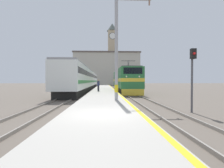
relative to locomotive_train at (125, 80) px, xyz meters
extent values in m
plane|color=#60564C|center=(-3.58, 8.68, -1.97)|extent=(200.00, 200.00, 0.00)
cube|color=#ADA89E|center=(-3.58, 3.68, -1.77)|extent=(3.83, 140.00, 0.41)
cube|color=yellow|center=(-1.82, 3.68, -1.56)|extent=(0.20, 140.00, 0.00)
cube|color=#60564C|center=(0.00, 3.68, -1.96)|extent=(2.84, 140.00, 0.02)
cube|color=gray|center=(-0.72, 3.68, -1.88)|extent=(0.07, 140.00, 0.14)
cube|color=gray|center=(0.72, 3.68, -1.88)|extent=(0.07, 140.00, 0.14)
cube|color=#60564C|center=(-7.42, 3.68, -1.96)|extent=(2.83, 140.00, 0.02)
cube|color=gray|center=(-8.14, 3.68, -1.88)|extent=(0.07, 140.00, 0.14)
cube|color=gray|center=(-6.70, 3.68, -1.88)|extent=(0.07, 140.00, 0.14)
cube|color=black|center=(0.00, 0.04, -1.52)|extent=(2.46, 15.21, 0.90)
cube|color=#286B38|center=(0.00, 0.04, 0.32)|extent=(2.90, 16.53, 2.79)
cube|color=gold|center=(0.00, 0.04, 0.04)|extent=(2.92, 16.55, 0.44)
cube|color=gold|center=(0.00, -8.08, -1.48)|extent=(2.75, 0.30, 0.81)
cube|color=black|center=(0.00, -8.17, 1.16)|extent=(2.32, 0.12, 0.80)
sphere|color=white|center=(-0.80, -8.21, 0.46)|extent=(0.20, 0.20, 0.20)
sphere|color=white|center=(0.80, -8.21, 0.46)|extent=(0.20, 0.20, 0.20)
cube|color=#4C4C51|center=(0.00, 0.04, 1.77)|extent=(2.61, 15.71, 0.12)
cylinder|color=#333333|center=(0.00, -4.44, 2.33)|extent=(0.06, 0.63, 1.03)
cylinder|color=#333333|center=(0.00, -3.74, 2.33)|extent=(0.06, 0.63, 1.03)
cube|color=#262626|center=(0.00, -4.09, 2.83)|extent=(2.03, 0.08, 0.06)
cube|color=black|center=(-7.42, 8.80, -1.52)|extent=(2.46, 42.03, 0.90)
cube|color=silver|center=(-7.42, 8.80, 0.41)|extent=(2.90, 43.78, 2.97)
cube|color=black|center=(-7.42, 8.80, 1.01)|extent=(2.92, 42.90, 0.64)
cube|color=#338442|center=(-7.42, 8.80, -0.18)|extent=(2.92, 42.90, 0.36)
cube|color=gray|center=(-7.42, 8.80, 2.00)|extent=(2.67, 43.78, 0.20)
cylinder|color=#9E9EA3|center=(-2.56, -15.84, 2.72)|extent=(0.26, 0.26, 8.57)
cylinder|color=yellow|center=(-2.56, -15.84, -0.67)|extent=(0.28, 0.28, 0.60)
cylinder|color=#8C6651|center=(0.00, -15.84, 5.96)|extent=(0.12, 0.12, 0.35)
cylinder|color=#23232D|center=(-4.33, -4.34, -1.17)|extent=(0.26, 0.26, 0.79)
cylinder|color=navy|center=(-4.33, -4.34, -0.44)|extent=(0.34, 0.34, 0.66)
sphere|color=tan|center=(-4.33, -4.34, 0.00)|extent=(0.22, 0.22, 0.22)
cube|color=tan|center=(0.27, 52.66, 10.63)|extent=(3.95, 3.95, 25.22)
cylinder|color=black|center=(0.27, 50.66, 20.47)|extent=(3.07, 0.06, 3.07)
cylinder|color=white|center=(0.27, 50.63, 20.47)|extent=(2.77, 0.10, 2.77)
cone|color=#47514C|center=(0.27, 52.66, 25.02)|extent=(4.94, 4.94, 3.56)
cube|color=#B7B2A3|center=(-2.44, 44.24, 4.60)|extent=(26.57, 9.55, 13.14)
cube|color=#564C47|center=(-2.44, 44.24, 11.42)|extent=(27.17, 10.15, 0.50)
cylinder|color=#4C4C51|center=(1.74, -19.12, -0.37)|extent=(0.12, 0.12, 3.20)
cube|color=black|center=(1.74, -19.24, 1.53)|extent=(0.30, 0.24, 0.60)
sphere|color=red|center=(1.74, -19.37, 1.53)|extent=(0.16, 0.16, 0.16)
camera|label=1|loc=(-3.49, -29.30, -0.07)|focal=28.00mm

